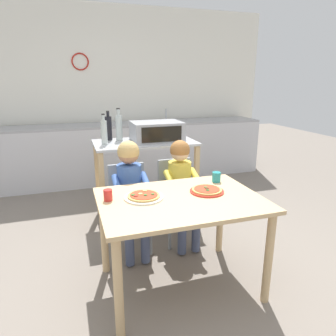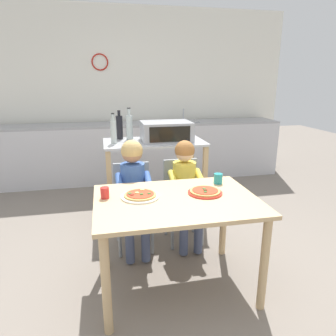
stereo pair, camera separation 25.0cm
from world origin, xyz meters
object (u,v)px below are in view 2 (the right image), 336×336
object	(u,v)px
child_in_yellow_shirt	(186,181)
dining_table	(176,212)
drinking_cup_teal	(218,179)
drinking_cup_red	(105,193)
pizza_plate_red_rimmed	(205,192)
bottle_squat_spirits	(113,131)
dining_chair_right	(182,194)
pizza_plate_white	(140,195)
bottle_tall_green_wine	(119,127)
kitchen_island_cart	(154,167)
toaster_oven	(166,131)
child_in_blue_striped_shirt	(134,183)
dining_chair_left	(133,200)
bottle_dark_olive_oil	(129,126)

from	to	relation	value
child_in_yellow_shirt	dining_table	bearing A→B (deg)	-111.36
drinking_cup_teal	drinking_cup_red	world-z (taller)	drinking_cup_teal
drinking_cup_teal	pizza_plate_red_rimmed	bearing A→B (deg)	-131.91
drinking_cup_red	pizza_plate_red_rimmed	bearing A→B (deg)	-4.69
bottle_squat_spirits	dining_chair_right	world-z (taller)	bottle_squat_spirits
pizza_plate_white	bottle_tall_green_wine	bearing A→B (deg)	92.13
kitchen_island_cart	toaster_oven	xyz separation A→B (m)	(0.14, -0.01, 0.41)
child_in_yellow_shirt	toaster_oven	bearing A→B (deg)	93.83
kitchen_island_cart	child_in_blue_striped_shirt	size ratio (longest dim) A/B	1.07
dining_chair_left	toaster_oven	bearing A→B (deg)	53.11
dining_chair_left	child_in_yellow_shirt	distance (m)	0.54
child_in_yellow_shirt	child_in_blue_striped_shirt	bearing A→B (deg)	-176.75
bottle_dark_olive_oil	dining_chair_left	world-z (taller)	bottle_dark_olive_oil
pizza_plate_white	drinking_cup_teal	world-z (taller)	drinking_cup_teal
dining_chair_right	pizza_plate_red_rimmed	bearing A→B (deg)	-90.00
toaster_oven	pizza_plate_red_rimmed	xyz separation A→B (m)	(0.05, -1.24, -0.27)
bottle_tall_green_wine	pizza_plate_white	world-z (taller)	bottle_tall_green_wine
kitchen_island_cart	dining_chair_left	size ratio (longest dim) A/B	1.38
kitchen_island_cart	pizza_plate_white	distance (m)	1.27
bottle_dark_olive_oil	drinking_cup_red	world-z (taller)	bottle_dark_olive_oil
dining_chair_right	kitchen_island_cart	bearing A→B (deg)	107.61
kitchen_island_cart	bottle_squat_spirits	bearing A→B (deg)	-175.43
pizza_plate_red_rimmed	drinking_cup_red	xyz separation A→B (m)	(-0.75, 0.06, 0.03)
dining_table	dining_chair_right	distance (m)	0.79
toaster_oven	drinking_cup_red	distance (m)	1.40
kitchen_island_cart	bottle_tall_green_wine	bearing A→B (deg)	150.18
kitchen_island_cart	child_in_yellow_shirt	size ratio (longest dim) A/B	1.10
bottle_tall_green_wine	drinking_cup_red	bearing A→B (deg)	-98.23
toaster_oven	bottle_squat_spirits	distance (m)	0.58
kitchen_island_cart	dining_chair_left	world-z (taller)	kitchen_island_cart
dining_chair_left	drinking_cup_red	size ratio (longest dim) A/B	9.75
dining_table	bottle_dark_olive_oil	bearing A→B (deg)	97.94
toaster_oven	child_in_blue_striped_shirt	world-z (taller)	toaster_oven
bottle_squat_spirits	drinking_cup_teal	bearing A→B (deg)	-51.31
toaster_oven	dining_chair_right	world-z (taller)	toaster_oven
bottle_squat_spirits	child_in_yellow_shirt	bearing A→B (deg)	-46.47
dining_chair_left	drinking_cup_teal	bearing A→B (deg)	-32.94
drinking_cup_teal	dining_chair_left	bearing A→B (deg)	147.06
bottle_dark_olive_oil	dining_table	size ratio (longest dim) A/B	0.30
dining_table	child_in_blue_striped_shirt	xyz separation A→B (m)	(-0.26, 0.59, 0.05)
drinking_cup_red	dining_chair_left	bearing A→B (deg)	66.21
dining_chair_left	pizza_plate_white	bearing A→B (deg)	-90.02
kitchen_island_cart	dining_table	size ratio (longest dim) A/B	0.94
toaster_oven	dining_chair_left	size ratio (longest dim) A/B	0.68
pizza_plate_white	child_in_blue_striped_shirt	bearing A→B (deg)	89.97
dining_chair_right	drinking_cup_red	size ratio (longest dim) A/B	9.75
drinking_cup_red	dining_chair_right	bearing A→B (deg)	39.13
dining_table	bottle_squat_spirits	bearing A→B (deg)	106.96
dining_table	pizza_plate_red_rimmed	distance (m)	0.28
pizza_plate_red_rimmed	dining_chair_left	bearing A→B (deg)	127.71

